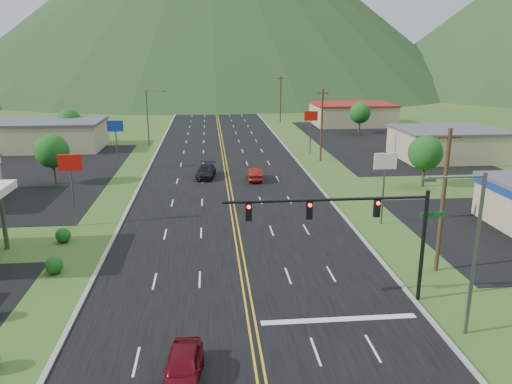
{
  "coord_description": "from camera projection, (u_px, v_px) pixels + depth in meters",
  "views": [
    {
      "loc": [
        -2.16,
        -12.88,
        14.73
      ],
      "look_at": [
        1.33,
        23.48,
        4.5
      ],
      "focal_mm": 35.0,
      "sensor_mm": 36.0,
      "label": 1
    }
  ],
  "objects": [
    {
      "name": "utility_pole_d",
      "position": [
        261.0,
        87.0,
        145.78
      ],
      "size": [
        1.6,
        0.28,
        10.0
      ],
      "color": "#382314",
      "rests_on": "ground"
    },
    {
      "name": "pole_sign_east_a",
      "position": [
        385.0,
        168.0,
        43.19
      ],
      "size": [
        2.0,
        0.18,
        6.4
      ],
      "color": "#59595E",
      "rests_on": "ground"
    },
    {
      "name": "tree_east_a",
      "position": [
        425.0,
        153.0,
        55.83
      ],
      "size": [
        3.84,
        3.84,
        5.82
      ],
      "color": "#382314",
      "rests_on": "ground"
    },
    {
      "name": "pole_sign_east_b",
      "position": [
        311.0,
        120.0,
        73.86
      ],
      "size": [
        2.0,
        0.18,
        6.4
      ],
      "color": "#59595E",
      "rests_on": "ground"
    },
    {
      "name": "building_west_far",
      "position": [
        44.0,
        135.0,
        78.52
      ],
      "size": [
        18.4,
        11.4,
        4.5
      ],
      "color": "tan",
      "rests_on": "ground"
    },
    {
      "name": "tree_west_a",
      "position": [
        52.0,
        151.0,
        56.77
      ],
      "size": [
        3.84,
        3.84,
        5.82
      ],
      "color": "#382314",
      "rests_on": "ground"
    },
    {
      "name": "utility_pole_a",
      "position": [
        443.0,
        200.0,
        33.63
      ],
      "size": [
        1.6,
        0.28,
        10.0
      ],
      "color": "#382314",
      "rests_on": "ground"
    },
    {
      "name": "tree_west_b",
      "position": [
        69.0,
        121.0,
        82.19
      ],
      "size": [
        3.84,
        3.84,
        5.82
      ],
      "color": "#382314",
      "rests_on": "ground"
    },
    {
      "name": "streetlight_west",
      "position": [
        149.0,
        113.0,
        81.15
      ],
      "size": [
        3.28,
        0.25,
        9.0
      ],
      "color": "#59595E",
      "rests_on": "ground"
    },
    {
      "name": "pole_sign_west_a",
      "position": [
        71.0,
        170.0,
        42.63
      ],
      "size": [
        2.0,
        0.18,
        6.4
      ],
      "color": "#59595E",
      "rests_on": "ground"
    },
    {
      "name": "streetlight_east",
      "position": [
        471.0,
        244.0,
        25.74
      ],
      "size": [
        3.28,
        0.25,
        9.0
      ],
      "color": "#59595E",
      "rests_on": "ground"
    },
    {
      "name": "pole_sign_west_b",
      "position": [
        116.0,
        131.0,
        63.72
      ],
      "size": [
        2.0,
        0.18,
        6.4
      ],
      "color": "#59595E",
      "rests_on": "ground"
    },
    {
      "name": "car_red_near",
      "position": [
        183.0,
        368.0,
        22.95
      ],
      "size": [
        2.01,
        4.39,
        1.46
      ],
      "primitive_type": "imported",
      "rotation": [
        0.0,
        0.0,
        -0.07
      ],
      "color": "#610A16",
      "rests_on": "ground"
    },
    {
      "name": "traffic_signal",
      "position": [
        359.0,
        220.0,
        29.09
      ],
      "size": [
        13.1,
        0.43,
        7.0
      ],
      "color": "black",
      "rests_on": "ground"
    },
    {
      "name": "car_red_far",
      "position": [
        255.0,
        174.0,
        59.49
      ],
      "size": [
        1.75,
        4.52,
        1.47
      ],
      "primitive_type": "imported",
      "rotation": [
        0.0,
        0.0,
        3.1
      ],
      "color": "maroon",
      "rests_on": "ground"
    },
    {
      "name": "utility_pole_c",
      "position": [
        281.0,
        99.0,
        107.44
      ],
      "size": [
        1.6,
        0.28,
        10.0
      ],
      "color": "#382314",
      "rests_on": "ground"
    },
    {
      "name": "building_east_mid",
      "position": [
        447.0,
        143.0,
        71.6
      ],
      "size": [
        14.4,
        11.4,
        4.3
      ],
      "color": "tan",
      "rests_on": "ground"
    },
    {
      "name": "car_dark_mid",
      "position": [
        206.0,
        172.0,
        60.68
      ],
      "size": [
        2.72,
        5.36,
        1.49
      ],
      "primitive_type": "imported",
      "rotation": [
        0.0,
        0.0,
        -0.13
      ],
      "color": "black",
      "rests_on": "ground"
    },
    {
      "name": "building_east_far",
      "position": [
        352.0,
        114.0,
        104.75
      ],
      "size": [
        16.4,
        12.4,
        4.5
      ],
      "color": "tan",
      "rests_on": "ground"
    },
    {
      "name": "utility_pole_b",
      "position": [
        322.0,
        124.0,
        69.1
      ],
      "size": [
        1.6,
        0.28,
        10.0
      ],
      "color": "#382314",
      "rests_on": "ground"
    },
    {
      "name": "tree_east_b",
      "position": [
        360.0,
        113.0,
        92.63
      ],
      "size": [
        3.84,
        3.84,
        5.82
      ],
      "color": "#382314",
      "rests_on": "ground"
    }
  ]
}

